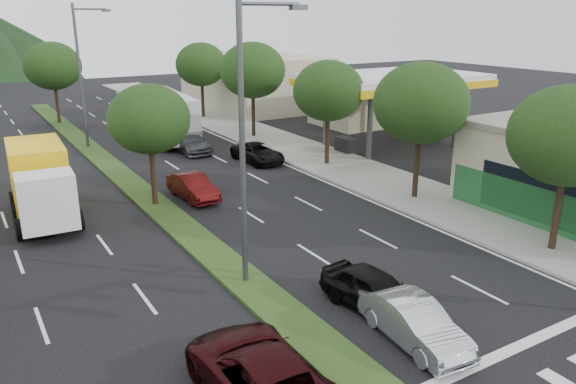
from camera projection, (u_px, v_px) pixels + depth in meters
sidewalk_right at (293, 148)px, 40.32m from camera, size 5.00×90.00×0.15m
median at (106, 162)px, 36.59m from camera, size 1.60×56.00×0.12m
gas_canopy at (393, 82)px, 39.71m from camera, size 12.20×8.20×5.25m
bldg_right_far at (254, 81)px, 58.49m from camera, size 10.00×16.00×5.20m
tree_r_a at (569, 136)px, 21.53m from camera, size 4.60×4.60×6.63m
tree_r_b at (421, 103)px, 27.98m from camera, size 4.80×4.80×6.94m
tree_r_c at (328, 91)px, 34.59m from camera, size 4.40×4.40×6.48m
tree_r_d at (253, 70)px, 42.60m from camera, size 5.00×5.00×7.17m
tree_r_e at (201, 65)px, 50.83m from camera, size 4.60×4.60×6.71m
tree_med_near at (149, 119)px, 27.12m from camera, size 4.00×4.00×6.02m
tree_med_far at (53, 66)px, 48.12m from camera, size 4.80×4.80×6.94m
streetlight_near at (247, 130)px, 18.73m from camera, size 2.60×0.25×10.00m
streetlight_mid at (83, 69)px, 39.09m from camera, size 2.60×0.25×10.00m
sedan_silver at (414, 322)px, 16.47m from camera, size 1.74×4.10×1.32m
suv_maroon at (262, 375)px, 13.91m from camera, size 2.54×5.46×1.51m
car_queue_a at (375, 291)px, 18.26m from camera, size 2.10×4.22×1.38m
car_queue_b at (190, 142)px, 39.39m from camera, size 1.96×4.72×1.36m
car_queue_c at (193, 187)px, 29.36m from camera, size 1.60×4.01×1.30m
car_queue_d at (258, 153)px, 36.68m from camera, size 2.21×4.50×1.23m
box_truck at (41, 184)px, 26.45m from camera, size 3.05×7.08×3.42m
motorhome at (166, 116)px, 42.52m from camera, size 3.64×9.55×3.59m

